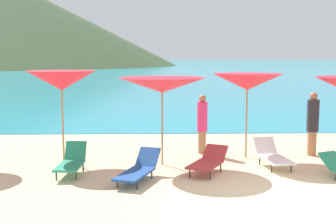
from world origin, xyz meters
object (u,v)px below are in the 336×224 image
object	(u,v)px
umbrella_4	(247,82)
lounge_chair_3	(139,169)
lounge_chair_2	(208,161)
umbrella_3	(162,85)
lounge_chair_7	(71,161)
umbrella_2	(62,81)
cruise_ship	(67,44)
beachgoer_3	(313,122)
lounge_chair_9	(272,155)
beachgoer_0	(202,122)

from	to	relation	value
umbrella_4	lounge_chair_3	world-z (taller)	umbrella_4
lounge_chair_2	lounge_chair_3	size ratio (longest dim) A/B	0.89
umbrella_3	lounge_chair_7	size ratio (longest dim) A/B	1.80
umbrella_4	lounge_chair_3	distance (m)	4.11
umbrella_3	lounge_chair_7	bearing A→B (deg)	-157.47
umbrella_2	lounge_chair_3	distance (m)	3.43
umbrella_2	lounge_chair_7	distance (m)	2.34
umbrella_3	cruise_ship	bearing A→B (deg)	101.84
umbrella_4	beachgoer_3	xyz separation A→B (m)	(1.92, 0.19, -1.14)
lounge_chair_2	lounge_chair_9	distance (m)	1.80
lounge_chair_9	beachgoer_0	size ratio (longest dim) A/B	0.91
lounge_chair_9	umbrella_2	bearing A→B (deg)	163.76
beachgoer_0	lounge_chair_9	bearing A→B (deg)	106.17
beachgoer_3	cruise_ship	size ratio (longest dim) A/B	0.04
lounge_chair_3	lounge_chair_9	size ratio (longest dim) A/B	1.11
umbrella_2	lounge_chair_7	world-z (taller)	umbrella_2
umbrella_2	umbrella_3	xyz separation A→B (m)	(2.65, -0.45, -0.10)
umbrella_2	lounge_chair_7	xyz separation A→B (m)	(0.47, -1.36, -1.85)
umbrella_4	umbrella_2	bearing A→B (deg)	-176.32
lounge_chair_7	beachgoer_3	distance (m)	6.73
lounge_chair_7	beachgoer_3	xyz separation A→B (m)	(6.44, 1.86, 0.64)
beachgoer_0	umbrella_2	bearing A→B (deg)	-16.79
umbrella_4	beachgoer_0	size ratio (longest dim) A/B	1.37
umbrella_4	lounge_chair_7	xyz separation A→B (m)	(-4.52, -1.68, -1.79)
lounge_chair_7	lounge_chair_9	size ratio (longest dim) A/B	0.87
lounge_chair_7	lounge_chair_9	bearing A→B (deg)	9.54
umbrella_4	lounge_chair_2	size ratio (longest dim) A/B	1.51
lounge_chair_7	lounge_chair_9	xyz separation A→B (m)	(4.97, 0.59, -0.02)
lounge_chair_3	beachgoer_3	size ratio (longest dim) A/B	0.96
lounge_chair_3	lounge_chair_7	bearing A→B (deg)	-179.52
lounge_chair_7	beachgoer_3	size ratio (longest dim) A/B	0.74
lounge_chair_3	cruise_ship	world-z (taller)	cruise_ship
umbrella_3	lounge_chair_9	world-z (taller)	umbrella_3
umbrella_3	umbrella_4	world-z (taller)	umbrella_4
lounge_chair_2	umbrella_3	bearing A→B (deg)	167.97
beachgoer_3	cruise_ship	distance (m)	262.20
lounge_chair_9	beachgoer_3	xyz separation A→B (m)	(1.46, 1.27, 0.66)
lounge_chair_2	beachgoer_3	size ratio (longest dim) A/B	0.85
lounge_chair_3	lounge_chair_9	world-z (taller)	lounge_chair_9
umbrella_4	lounge_chair_2	xyz separation A→B (m)	(-1.25, -1.67, -1.81)
lounge_chair_9	cruise_ship	bearing A→B (deg)	94.19
umbrella_3	cruise_ship	size ratio (longest dim) A/B	0.05
umbrella_2	umbrella_3	distance (m)	2.69
cruise_ship	lounge_chair_9	bearing A→B (deg)	-72.65
umbrella_4	lounge_chair_7	distance (m)	5.14
lounge_chair_3	beachgoer_3	world-z (taller)	beachgoer_3
lounge_chair_3	lounge_chair_9	distance (m)	3.55
lounge_chair_2	beachgoer_3	world-z (taller)	beachgoer_3
umbrella_3	beachgoer_0	distance (m)	2.09
lounge_chair_3	lounge_chair_7	distance (m)	1.73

